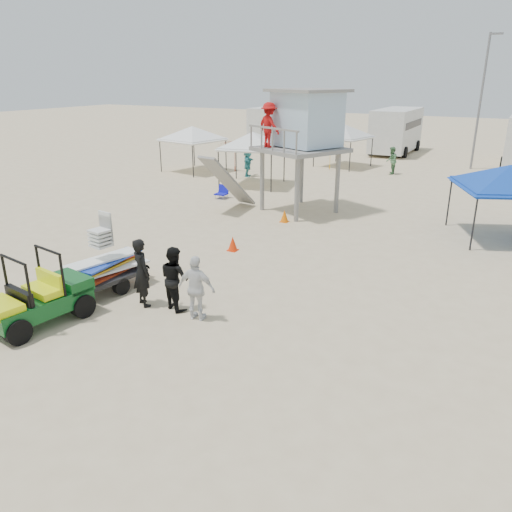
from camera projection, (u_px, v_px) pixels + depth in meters
The scene contains 20 objects.
ground at pixel (171, 349), 10.95m from camera, with size 140.00×140.00×0.00m, color beige.
utility_cart at pixel (35, 292), 11.78m from camera, with size 1.49×2.47×1.76m.
surf_trailer at pixel (107, 263), 13.71m from camera, with size 1.49×2.36×1.94m.
man_left at pixel (142, 273), 12.74m from camera, with size 0.66×0.43×1.81m, color black.
man_mid at pixel (175, 278), 12.59m from camera, with size 0.81×0.63×1.66m, color black.
man_right at pixel (197, 288), 12.01m from camera, with size 0.96×0.40×1.64m, color white.
lifeguard_tower at pixel (300, 124), 20.84m from camera, with size 4.14×4.14×5.00m.
canopy_blue at pixel (511, 169), 17.51m from camera, with size 4.18×4.18×3.09m.
canopy_white_a at pixel (252, 135), 26.24m from camera, with size 3.55×3.55×3.23m.
canopy_white_b at pixel (192, 129), 30.16m from camera, with size 3.49×3.49×3.13m.
canopy_white_c at pixel (344, 127), 31.80m from camera, with size 3.40×3.40×3.08m.
umbrella_a at pixel (234, 156), 30.64m from camera, with size 2.12×2.16×1.94m, color red.
umbrella_b at pixel (330, 155), 31.25m from camera, with size 2.01×2.05×1.85m, color #FCAE16.
cone_near at pixel (233, 244), 16.98m from camera, with size 0.34×0.34×0.50m, color #F33007.
cone_far at pixel (284, 216), 20.28m from camera, with size 0.34×0.34×0.50m, color orange.
beach_chair_a at pixel (222, 192), 24.20m from camera, with size 0.55×0.59×0.64m.
rv_far_left at pixel (281, 125), 40.46m from camera, with size 2.64×6.80×3.25m.
rv_mid_left at pixel (396, 129), 37.64m from camera, with size 2.65×6.50×3.25m.
light_pole_left at pixel (480, 103), 30.47m from camera, with size 0.14×0.14×8.00m, color slate.
distant_beachgoers at pixel (352, 162), 29.37m from camera, with size 20.68×11.60×1.63m.
Camera 1 is at (6.25, -7.50, 5.67)m, focal length 35.00 mm.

